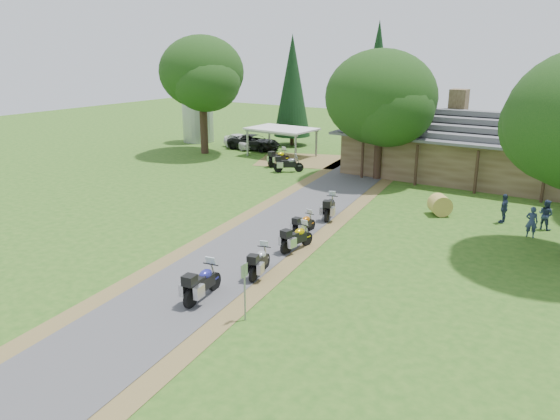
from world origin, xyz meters
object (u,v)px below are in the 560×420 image
Objects in this scene: motorcycle_carport_b at (289,163)px; motorcycle_row_b at (260,260)px; silo at (198,110)px; lodge at (494,146)px; motorcycle_row_c at (297,236)px; motorcycle_carport_a at (279,157)px; car_dark_suv at (254,138)px; hay_bale at (440,205)px; carport at (282,142)px; motorcycle_row_a at (203,281)px; car_white_sedan at (240,139)px; motorcycle_row_e at (330,206)px; motorcycle_row_d at (304,223)px.

motorcycle_row_b is at bearing -99.72° from motorcycle_carport_b.
lodge is at bearing -2.72° from silo.
motorcycle_row_c is at bearing -10.64° from motorcycle_row_b.
motorcycle_carport_a is (-15.41, -4.14, -1.74)m from lodge.
motorcycle_row_b is (17.10, -23.69, -0.38)m from car_dark_suv.
carport is at bearing 149.76° from hay_bale.
car_white_sedan is at bearing 26.29° from motorcycle_row_a.
carport is at bearing 24.68° from motorcycle_row_e.
motorcycle_row_a is at bearing 167.26° from motorcycle_row_e.
carport is at bearing -9.80° from silo.
motorcycle_row_c is at bearing -10.59° from motorcycle_row_a.
car_dark_suv is 31.44m from motorcycle_row_a.
motorcycle_row_b is at bearing -165.94° from motorcycle_row_d.
motorcycle_carport_b is (-8.85, 20.32, -0.03)m from motorcycle_row_a.
motorcycle_carport_b is (9.24, -6.22, -0.17)m from car_white_sedan.
car_dark_suv is 24.24m from motorcycle_row_d.
car_dark_suv reaches higher than motorcycle_carport_a.
silo is 2.97× the size of motorcycle_carport_a.
motorcycle_row_b is (0.51, 3.01, -0.07)m from motorcycle_row_a.
motorcycle_carport_b is (3.90, -5.11, -0.53)m from carport.
motorcycle_row_a is (12.75, -25.43, -0.50)m from carport.
car_dark_suv is (1.50, 0.16, 0.18)m from car_white_sedan.
silo is (-28.62, 1.36, 0.66)m from lodge.
car_white_sedan is at bearing 107.91° from motorcycle_carport_b.
motorcycle_row_d is 0.85× the size of motorcycle_carport_b.
lodge is at bearing -64.26° from motorcycle_carport_a.
motorcycle_row_b is 3.36m from motorcycle_row_c.
silo reaches higher than motorcycle_row_e.
carport is (-17.43, -0.57, -1.23)m from lodge.
lodge reaches higher than motorcycle_row_e.
motorcycle_row_d is at bearing 30.67° from motorcycle_row_c.
motorcycle_row_a is 16.11m from hay_bale.
lodge is at bearing 87.43° from hay_bale.
hay_bale is at bearing -14.31° from motorcycle_row_c.
hay_bale is (3.70, 12.53, -0.07)m from motorcycle_row_b.
motorcycle_row_b is 0.95× the size of motorcycle_carport_b.
motorcycle_carport_a is at bearing 157.09° from hay_bale.
carport is (11.19, -1.93, -1.88)m from silo.
motorcycle_row_e is at bearing 19.83° from motorcycle_row_c.
motorcycle_row_c is (-4.39, -19.63, -1.79)m from lodge.
hay_bale is (4.78, 7.04, -0.01)m from motorcycle_row_d.
car_dark_suv is 3.15× the size of motorcycle_row_d.
lodge reaches higher than motorcycle_row_b.
car_white_sedan is at bearing 92.39° from car_dark_suv.
lodge is at bearing -15.36° from motorcycle_carport_b.
car_white_sedan is at bearing 171.10° from carport.
carport is 4.13m from motorcycle_carport_a.
lodge reaches higher than motorcycle_row_a.
car_white_sedan is 2.54× the size of motorcycle_row_e.
motorcycle_carport_a reaches higher than motorcycle_row_d.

